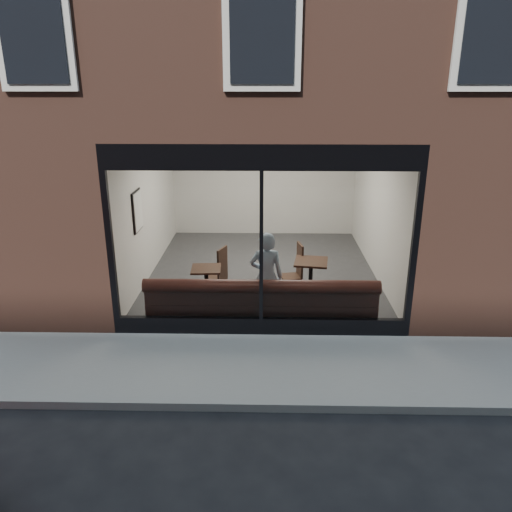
{
  "coord_description": "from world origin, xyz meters",
  "views": [
    {
      "loc": [
        0.08,
        -5.57,
        4.08
      ],
      "look_at": [
        -0.09,
        2.4,
        1.29
      ],
      "focal_mm": 35.0,
      "sensor_mm": 36.0,
      "label": 1
    }
  ],
  "objects_px": {
    "banquette": "(261,312)",
    "cafe_chair_left": "(214,280)",
    "cafe_chair_right": "(291,277)",
    "person": "(266,276)",
    "cafe_table_right": "(311,262)",
    "cafe_table_left": "(206,269)"
  },
  "relations": [
    {
      "from": "person",
      "to": "cafe_table_right",
      "type": "bearing_deg",
      "value": -133.19
    },
    {
      "from": "cafe_table_left",
      "to": "cafe_chair_left",
      "type": "distance_m",
      "value": 0.85
    },
    {
      "from": "cafe_chair_left",
      "to": "person",
      "type": "bearing_deg",
      "value": 152.05
    },
    {
      "from": "banquette",
      "to": "cafe_chair_left",
      "type": "height_order",
      "value": "banquette"
    },
    {
      "from": "cafe_table_right",
      "to": "cafe_chair_left",
      "type": "relative_size",
      "value": 1.57
    },
    {
      "from": "cafe_chair_left",
      "to": "cafe_chair_right",
      "type": "bearing_deg",
      "value": -151.69
    },
    {
      "from": "banquette",
      "to": "cafe_chair_left",
      "type": "relative_size",
      "value": 9.9
    },
    {
      "from": "banquette",
      "to": "cafe_table_left",
      "type": "bearing_deg",
      "value": 144.08
    },
    {
      "from": "person",
      "to": "cafe_table_right",
      "type": "height_order",
      "value": "person"
    },
    {
      "from": "person",
      "to": "cafe_chair_right",
      "type": "xyz_separation_m",
      "value": [
        0.51,
        1.42,
        -0.57
      ]
    },
    {
      "from": "person",
      "to": "cafe_chair_left",
      "type": "xyz_separation_m",
      "value": [
        -1.06,
        1.22,
        -0.57
      ]
    },
    {
      "from": "banquette",
      "to": "person",
      "type": "bearing_deg",
      "value": 70.06
    },
    {
      "from": "cafe_chair_left",
      "to": "cafe_chair_right",
      "type": "relative_size",
      "value": 1.03
    },
    {
      "from": "banquette",
      "to": "cafe_table_left",
      "type": "relative_size",
      "value": 7.3
    },
    {
      "from": "banquette",
      "to": "cafe_chair_right",
      "type": "xyz_separation_m",
      "value": [
        0.59,
        1.65,
        0.01
      ]
    },
    {
      "from": "cafe_table_left",
      "to": "banquette",
      "type": "bearing_deg",
      "value": -35.92
    },
    {
      "from": "person",
      "to": "cafe_table_right",
      "type": "relative_size",
      "value": 2.56
    },
    {
      "from": "cafe_table_right",
      "to": "cafe_chair_right",
      "type": "relative_size",
      "value": 1.62
    },
    {
      "from": "banquette",
      "to": "cafe_chair_left",
      "type": "distance_m",
      "value": 1.75
    },
    {
      "from": "banquette",
      "to": "cafe_table_right",
      "type": "xyz_separation_m",
      "value": [
        0.96,
        1.2,
        0.52
      ]
    },
    {
      "from": "cafe_table_right",
      "to": "cafe_chair_left",
      "type": "height_order",
      "value": "cafe_table_right"
    },
    {
      "from": "cafe_table_left",
      "to": "cafe_table_right",
      "type": "xyz_separation_m",
      "value": [
        2.02,
        0.44,
        0.0
      ]
    }
  ]
}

